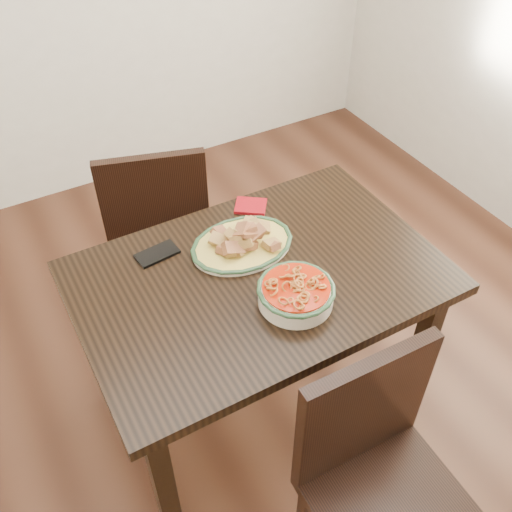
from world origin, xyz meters
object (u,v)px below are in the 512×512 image
noodle_bowl (296,292)px  fish_plate (242,237)px  chair_near (378,472)px  smartphone (157,254)px  chair_far (158,221)px  dining_table (259,295)px

noodle_bowl → fish_plate: bearing=94.5°
chair_near → fish_plate: size_ratio=2.51×
chair_near → noodle_bowl: bearing=90.0°
chair_near → fish_plate: chair_near is taller
chair_near → noodle_bowl: 0.57m
chair_near → noodle_bowl: (0.01, 0.48, 0.29)m
chair_near → fish_plate: bearing=92.3°
fish_plate → noodle_bowl: size_ratio=1.47×
fish_plate → smartphone: 0.29m
chair_far → fish_plate: 0.66m
fish_plate → smartphone: bearing=158.4°
chair_near → fish_plate: (-0.01, 0.78, 0.30)m
chair_near → smartphone: size_ratio=6.34×
fish_plate → noodle_bowl: (0.02, -0.30, -0.00)m
dining_table → smartphone: bearing=136.2°
smartphone → noodle_bowl: bearing=-60.9°
dining_table → chair_near: chair_near is taller
fish_plate → smartphone: size_ratio=2.52×
chair_far → fish_plate: (0.11, -0.58, 0.30)m
dining_table → chair_far: 0.74m
chair_far → smartphone: chair_far is taller
fish_plate → smartphone: fish_plate is taller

